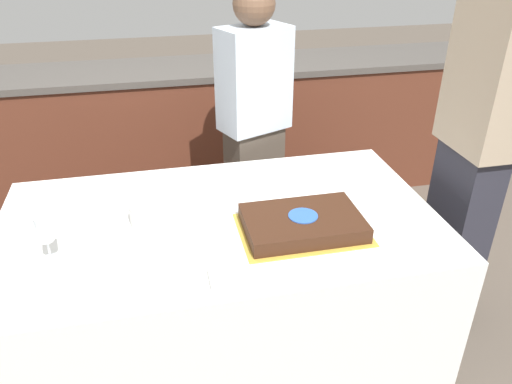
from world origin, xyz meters
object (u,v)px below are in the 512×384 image
Objects in this scene: wine_glass at (44,231)px; person_seated_right at (474,154)px; cake at (303,223)px; plate_stack at (159,211)px; person_cutting_cake at (254,131)px.

person_seated_right is at bearing 4.85° from wine_glass.
cake is 2.15× the size of plate_stack.
person_seated_right is (1.30, -0.03, 0.12)m from plate_stack.
person_cutting_cake is at bearing -132.01° from person_seated_right.
person_seated_right is at bearing -1.26° from plate_stack.
cake is 0.90m from wine_glass.
wine_glass is at bearing -155.60° from plate_stack.
plate_stack is 0.13× the size of person_seated_right.
plate_stack is 0.15× the size of person_cutting_cake.
person_cutting_cake is at bearing 52.35° from plate_stack.
person_cutting_cake is 0.88× the size of person_seated_right.
person_seated_right reaches higher than person_cutting_cake.
person_seated_right reaches higher than plate_stack.
plate_stack is at bearing -91.26° from person_seated_right.
wine_glass reaches higher than plate_stack.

